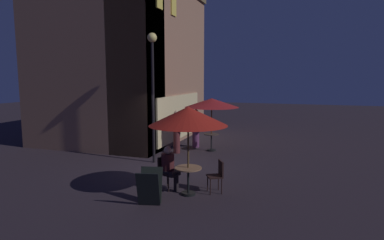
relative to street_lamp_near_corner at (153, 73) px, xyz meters
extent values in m
plane|color=#2A2129|center=(-0.38, -0.63, -3.30)|extent=(60.00, 60.00, 0.00)
cube|color=#976C55|center=(4.31, 1.35, 0.90)|extent=(7.70, 1.77, 8.41)
cube|color=#976C55|center=(1.34, 3.58, 0.90)|extent=(1.77, 6.23, 8.41)
cube|color=#F3D954|center=(3.20, 0.44, 3.04)|extent=(0.55, 0.06, 0.95)
cube|color=beige|center=(3.92, 0.43, -2.05)|extent=(5.39, 0.08, 2.10)
cylinder|color=black|center=(0.00, 0.00, -1.09)|extent=(0.10, 0.10, 4.43)
sphere|color=#FCE27E|center=(0.00, 0.00, 1.23)|extent=(0.34, 0.34, 0.34)
cube|color=black|center=(-3.53, -1.58, -2.85)|extent=(0.40, 0.60, 0.87)
cube|color=black|center=(-3.88, -1.66, -2.85)|extent=(0.40, 0.60, 0.87)
cylinder|color=black|center=(2.51, -1.53, -3.29)|extent=(0.40, 0.40, 0.03)
cylinder|color=black|center=(2.51, -1.53, -2.95)|extent=(0.06, 0.06, 0.71)
cylinder|color=#42342D|center=(2.51, -1.53, -2.57)|extent=(0.63, 0.63, 0.03)
cylinder|color=black|center=(-2.74, -2.30, -3.29)|extent=(0.40, 0.40, 0.03)
cylinder|color=black|center=(-2.74, -2.30, -2.95)|extent=(0.06, 0.06, 0.72)
cylinder|color=#866043|center=(-2.74, -2.30, -2.57)|extent=(0.73, 0.73, 0.03)
cylinder|color=black|center=(2.51, -1.53, -3.27)|extent=(0.36, 0.36, 0.06)
cylinder|color=#51301E|center=(2.51, -1.53, -2.20)|extent=(0.05, 0.05, 2.21)
cone|color=maroon|center=(2.51, -1.53, -1.23)|extent=(2.30, 2.30, 0.38)
cylinder|color=black|center=(-2.74, -2.30, -3.27)|extent=(0.36, 0.36, 0.06)
cylinder|color=#513C21|center=(-2.74, -2.30, -2.14)|extent=(0.05, 0.05, 2.33)
cone|color=#A41E14|center=(-2.74, -2.30, -1.17)|extent=(2.09, 2.09, 0.50)
cylinder|color=black|center=(-2.60, -2.87, -3.08)|extent=(0.03, 0.03, 0.44)
cylinder|color=black|center=(-2.32, -2.72, -3.08)|extent=(0.03, 0.03, 0.44)
cylinder|color=black|center=(-2.44, -3.15, -3.08)|extent=(0.03, 0.03, 0.44)
cylinder|color=black|center=(-2.17, -2.99, -3.08)|extent=(0.03, 0.03, 0.44)
cube|color=black|center=(-2.38, -2.93, -2.84)|extent=(0.54, 0.54, 0.04)
cube|color=black|center=(-2.30, -3.09, -2.62)|extent=(0.36, 0.23, 0.41)
cylinder|color=black|center=(-2.41, -1.82, -3.08)|extent=(0.03, 0.03, 0.46)
cylinder|color=black|center=(-2.72, -1.71, -3.08)|extent=(0.03, 0.03, 0.46)
cylinder|color=black|center=(-2.31, -1.51, -3.08)|extent=(0.03, 0.03, 0.46)
cylinder|color=black|center=(-2.62, -1.40, -3.08)|extent=(0.03, 0.03, 0.46)
cube|color=black|center=(-2.52, -1.61, -2.83)|extent=(0.52, 0.52, 0.04)
cube|color=black|center=(-2.46, -1.44, -2.60)|extent=(0.40, 0.17, 0.43)
cube|color=black|center=(-2.56, -1.74, -2.81)|extent=(0.46, 0.46, 0.14)
cylinder|color=black|center=(-2.61, -1.90, -3.06)|extent=(0.14, 0.14, 0.49)
cylinder|color=#421A1D|center=(-2.52, -1.61, -2.55)|extent=(0.36, 0.36, 0.54)
sphere|color=beige|center=(-2.52, -1.61, -2.18)|extent=(0.21, 0.21, 0.21)
cylinder|color=#542224|center=(1.68, -0.26, -2.80)|extent=(0.28, 0.28, 1.00)
cylinder|color=#461015|center=(1.68, -0.26, -2.01)|extent=(0.33, 0.33, 0.58)
sphere|color=beige|center=(1.68, -0.26, -1.63)|extent=(0.22, 0.22, 0.22)
cylinder|color=#62325D|center=(3.03, -0.66, -2.83)|extent=(0.31, 0.31, 0.95)
cylinder|color=#57405B|center=(3.03, -0.66, -2.06)|extent=(0.37, 0.37, 0.59)
sphere|color=brown|center=(3.03, -0.66, -1.68)|extent=(0.20, 0.20, 0.20)
camera|label=1|loc=(-10.66, -5.04, -0.17)|focal=30.22mm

